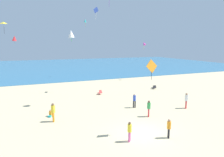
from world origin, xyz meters
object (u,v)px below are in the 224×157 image
object	(u,v)px
beach_chair_mid_beach	(154,87)
person_5	(186,99)
person_3	(51,114)
kite_orange	(152,66)
person_2	(53,111)
person_6	(130,130)
kite_blue	(96,10)
kite_white	(71,34)
kite_teal	(85,21)
person_0	(169,127)
kite_red	(14,38)
kite_yellow	(3,23)
person_4	(134,100)
beach_chair_far_right	(100,92)
person_1	(149,107)
kite_magenta	(144,44)

from	to	relation	value
beach_chair_mid_beach	person_5	xyz separation A→B (m)	(-2.20, -9.57, 0.75)
person_3	kite_orange	size ratio (longest dim) A/B	0.46
person_2	kite_orange	distance (m)	9.76
person_6	kite_blue	bearing A→B (deg)	-54.60
person_3	person_6	size ratio (longest dim) A/B	0.47
kite_white	kite_teal	bearing A→B (deg)	71.52
person_0	kite_blue	bearing A→B (deg)	-58.62
kite_teal	person_0	bearing A→B (deg)	-93.03
kite_red	kite_yellow	bearing A→B (deg)	-98.54
person_5	kite_teal	size ratio (longest dim) A/B	1.11
beach_chair_mid_beach	person_4	distance (m)	10.39
beach_chair_far_right	kite_white	xyz separation A→B (m)	(-4.41, -3.43, 7.89)
person_5	person_2	bearing A→B (deg)	-140.92
person_2	kite_white	distance (m)	8.87
person_6	person_3	bearing A→B (deg)	-12.20
person_2	kite_yellow	xyz separation A→B (m)	(-5.23, 16.07, 9.20)
person_5	kite_yellow	size ratio (longest dim) A/B	0.99
person_0	person_1	xyz separation A→B (m)	(1.02, 4.40, 0.08)
kite_blue	kite_yellow	bearing A→B (deg)	153.11
person_0	kite_white	world-z (taller)	kite_white
beach_chair_mid_beach	kite_magenta	distance (m)	11.13
beach_chair_far_right	person_6	distance (m)	14.06
person_5	kite_orange	bearing A→B (deg)	-106.33
person_4	kite_orange	size ratio (longest dim) A/B	1.06
person_4	person_5	world-z (taller)	person_5
beach_chair_mid_beach	person_6	xyz separation A→B (m)	(-11.49, -14.02, 0.62)
kite_red	kite_blue	xyz separation A→B (m)	(11.63, -11.95, 3.65)
beach_chair_mid_beach	person_0	size ratio (longest dim) A/B	0.46
person_4	beach_chair_far_right	bearing A→B (deg)	44.52
person_2	person_3	distance (m)	1.68
kite_orange	kite_magenta	size ratio (longest dim) A/B	0.97
person_1	kite_yellow	world-z (taller)	kite_yellow
person_1	kite_magenta	size ratio (longest dim) A/B	1.04
person_2	kite_red	size ratio (longest dim) A/B	1.18
person_1	kite_white	distance (m)	11.58
beach_chair_mid_beach	kite_yellow	xyz separation A→B (m)	(-21.51, 8.01, 9.96)
person_2	kite_magenta	distance (m)	25.87
kite_white	person_1	bearing A→B (deg)	-47.18
kite_blue	beach_chair_far_right	bearing A→B (deg)	-94.72
person_1	kite_red	xyz separation A→B (m)	(-13.21, 23.84, 7.21)
beach_chair_mid_beach	beach_chair_far_right	world-z (taller)	beach_chair_far_right
kite_orange	kite_red	size ratio (longest dim) A/B	1.02
person_5	kite_blue	size ratio (longest dim) A/B	1.00
person_1	kite_teal	size ratio (longest dim) A/B	1.03
beach_chair_far_right	person_4	distance (m)	7.30
kite_yellow	kite_magenta	bearing A→B (deg)	0.40
beach_chair_mid_beach	kite_blue	world-z (taller)	kite_blue
person_5	kite_orange	distance (m)	9.35
person_2	kite_red	distance (m)	23.25
beach_chair_mid_beach	person_1	bearing A→B (deg)	140.75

